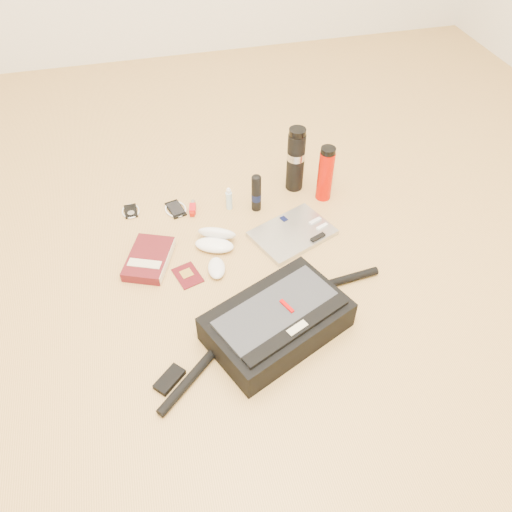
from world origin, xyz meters
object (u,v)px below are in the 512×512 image
messenger_bag (277,322)px  laptop (293,233)px  thermos_black (296,159)px  book (149,259)px  thermos_red (325,174)px

messenger_bag → laptop: messenger_bag is taller
thermos_black → messenger_bag: bearing=-111.6°
messenger_bag → laptop: 0.49m
book → thermos_black: (0.68, 0.32, 0.13)m
laptop → thermos_black: bearing=49.6°
laptop → thermos_black: size_ratio=1.25×
laptop → book: bearing=158.8°
thermos_black → thermos_red: bearing=-44.5°
messenger_bag → book: messenger_bag is taller
laptop → thermos_red: 0.31m
messenger_bag → thermos_black: size_ratio=2.94×
thermos_black → laptop: bearing=-108.1°
laptop → thermos_red: size_ratio=1.46×
messenger_bag → book: size_ratio=3.27×
thermos_red → messenger_bag: bearing=-121.5°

